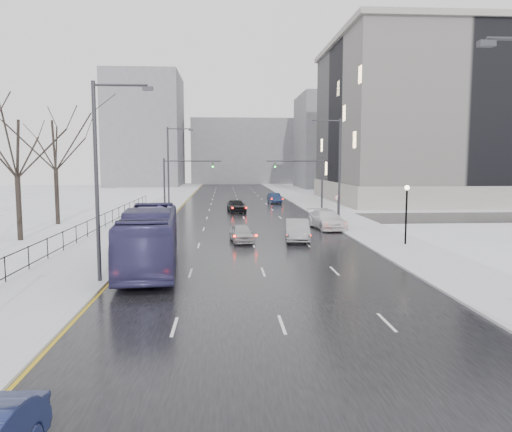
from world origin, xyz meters
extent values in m
cube|color=black|center=(0.00, 60.00, 0.02)|extent=(16.00, 150.00, 0.04)
cube|color=black|center=(0.00, 48.00, 0.02)|extent=(130.00, 10.00, 0.04)
cube|color=silver|center=(-10.50, 60.00, 0.08)|extent=(5.00, 150.00, 0.16)
cube|color=silver|center=(10.50, 60.00, 0.08)|extent=(5.00, 150.00, 0.16)
cube|color=white|center=(-20.00, 60.00, 0.06)|extent=(14.00, 150.00, 0.12)
cube|color=black|center=(-13.00, 30.00, 1.41)|extent=(0.04, 70.00, 0.05)
cube|color=black|center=(-13.00, 30.00, 0.41)|extent=(0.04, 70.00, 0.05)
cylinder|color=black|center=(-13.00, 30.00, 0.81)|extent=(0.06, 0.06, 1.30)
cube|color=#2D2D33|center=(5.80, 10.00, 9.65)|extent=(0.50, 0.25, 0.18)
cylinder|color=#2D2D33|center=(8.40, 40.00, 5.00)|extent=(0.20, 0.20, 10.00)
cylinder|color=#2D2D33|center=(7.10, 40.00, 9.80)|extent=(2.60, 0.12, 0.12)
cube|color=#2D2D33|center=(5.80, 40.00, 9.65)|extent=(0.50, 0.25, 0.18)
cylinder|color=#2D2D33|center=(-8.40, 20.00, 5.00)|extent=(0.20, 0.20, 10.00)
cylinder|color=#2D2D33|center=(-7.10, 20.00, 9.80)|extent=(2.60, 0.12, 0.12)
cube|color=#2D2D33|center=(-5.80, 20.00, 9.65)|extent=(0.50, 0.25, 0.18)
cylinder|color=#2D2D33|center=(-8.40, 52.00, 5.00)|extent=(0.20, 0.20, 10.00)
cylinder|color=#2D2D33|center=(-7.10, 52.00, 9.80)|extent=(2.60, 0.12, 0.12)
cube|color=#2D2D33|center=(-5.80, 52.00, 9.65)|extent=(0.50, 0.25, 0.18)
cylinder|color=black|center=(11.00, 30.00, 2.16)|extent=(0.14, 0.14, 4.00)
sphere|color=#FFE5B2|center=(11.00, 30.00, 4.26)|extent=(0.36, 0.36, 0.36)
cylinder|color=#2D2D33|center=(8.40, 48.00, 3.25)|extent=(0.20, 0.20, 6.50)
cylinder|color=#2D2D33|center=(5.40, 48.00, 6.20)|extent=(6.00, 0.12, 0.12)
imported|color=#2D2D33|center=(3.30, 48.00, 5.60)|extent=(0.15, 0.18, 0.90)
sphere|color=#19FF33|center=(3.30, 47.85, 5.60)|extent=(0.16, 0.16, 0.16)
cylinder|color=#2D2D33|center=(-8.40, 48.00, 3.25)|extent=(0.20, 0.20, 6.50)
cylinder|color=#2D2D33|center=(-5.40, 48.00, 6.20)|extent=(6.00, 0.12, 0.12)
imported|color=#2D2D33|center=(-3.30, 48.00, 5.60)|extent=(0.15, 0.18, 0.90)
sphere|color=#19FF33|center=(-3.30, 47.85, 5.60)|extent=(0.16, 0.16, 0.16)
cylinder|color=#2D2D33|center=(9.20, 44.00, 1.41)|extent=(0.06, 0.06, 2.50)
cylinder|color=white|center=(9.20, 44.00, 2.56)|extent=(0.60, 0.03, 0.60)
torus|color=#B20C0C|center=(9.20, 44.00, 2.56)|extent=(0.58, 0.06, 0.58)
cube|color=gray|center=(35.00, 72.00, 12.00)|extent=(40.00, 30.00, 24.00)
cube|color=gray|center=(35.00, 72.00, 24.40)|extent=(41.00, 31.00, 0.80)
cube|color=gray|center=(35.00, 72.00, 1.50)|extent=(40.60, 30.60, 3.00)
cube|color=slate|center=(28.00, 115.00, 11.00)|extent=(24.00, 20.00, 22.00)
cube|color=slate|center=(-22.00, 125.00, 14.00)|extent=(18.00, 22.00, 28.00)
cube|color=slate|center=(4.00, 140.00, 9.00)|extent=(30.00, 18.00, 18.00)
imported|color=navy|center=(-6.40, 23.53, 1.76)|extent=(3.89, 12.56, 3.44)
imported|color=#A7A6A9|center=(-0.82, 32.47, 0.72)|extent=(2.02, 4.12, 1.35)
imported|color=gray|center=(3.50, 32.88, 0.87)|extent=(2.26, 5.19, 1.66)
imported|color=silver|center=(7.20, 39.52, 0.89)|extent=(3.12, 6.11, 1.70)
imported|color=black|center=(-0.66, 54.97, 0.85)|extent=(2.51, 4.94, 1.61)
imported|color=#172446|center=(5.34, 68.34, 0.77)|extent=(1.91, 4.54, 1.46)
camera|label=1|loc=(-2.13, -5.02, 6.10)|focal=35.00mm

